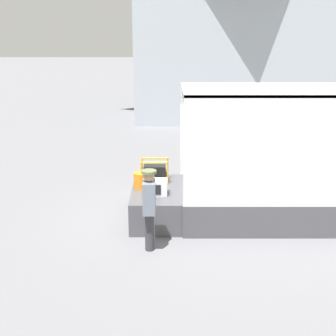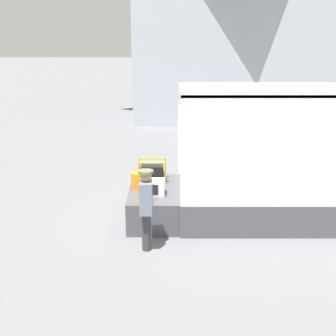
# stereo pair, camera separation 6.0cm
# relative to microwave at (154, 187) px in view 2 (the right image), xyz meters

# --- Properties ---
(ground_plane) EXTENTS (160.00, 160.00, 0.00)m
(ground_plane) POSITION_rel_microwave_xyz_m (0.58, 0.40, -0.88)
(ground_plane) COLOR slate
(tailgate_deck) EXTENTS (1.14, 2.28, 0.71)m
(tailgate_deck) POSITION_rel_microwave_xyz_m (0.00, 0.40, -0.52)
(tailgate_deck) COLOR #4C4C51
(tailgate_deck) RESTS_ON ground
(microwave) EXTENTS (0.49, 0.38, 0.33)m
(microwave) POSITION_rel_microwave_xyz_m (0.00, 0.00, 0.00)
(microwave) COLOR white
(microwave) RESTS_ON tailgate_deck
(portable_generator) EXTENTS (0.66, 0.43, 0.54)m
(portable_generator) POSITION_rel_microwave_xyz_m (-0.04, 0.96, 0.04)
(portable_generator) COLOR black
(portable_generator) RESTS_ON tailgate_deck
(orange_bucket) EXTENTS (0.32, 0.32, 0.37)m
(orange_bucket) POSITION_rel_microwave_xyz_m (-0.37, 0.43, 0.02)
(orange_bucket) COLOR orange
(orange_bucket) RESTS_ON tailgate_deck
(worker_person) EXTENTS (0.30, 0.44, 1.66)m
(worker_person) POSITION_rel_microwave_xyz_m (-0.10, -1.33, 0.13)
(worker_person) COLOR #38383D
(worker_person) RESTS_ON ground
(house_backdrop) EXTENTS (10.22, 6.58, 8.89)m
(house_backdrop) POSITION_rel_microwave_xyz_m (3.55, 14.85, 3.65)
(house_backdrop) COLOR #A8B2BC
(house_backdrop) RESTS_ON ground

